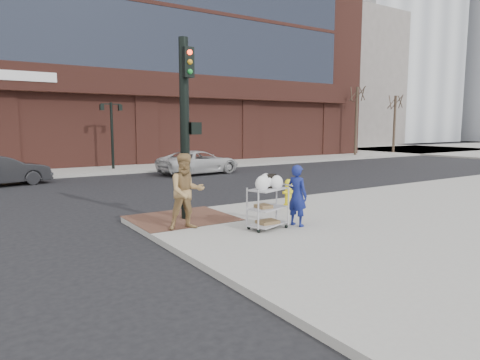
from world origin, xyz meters
TOP-DOWN VIEW (x-y plane):
  - ground at (0.00, 0.00)m, footprint 220.00×220.00m
  - sidewalk_far at (12.50, 32.00)m, footprint 65.00×36.00m
  - brick_curb_ramp at (-0.60, 0.90)m, footprint 2.80×2.40m
  - filler_block at (40.00, 38.00)m, footprint 14.00×20.00m
  - bare_tree_a at (24.00, 16.50)m, footprint 1.80×1.80m
  - bare_tree_b at (30.00, 17.00)m, footprint 1.80×1.80m
  - lamp_post at (2.00, 16.00)m, footprint 1.32×0.22m
  - traffic_signal_pole at (-0.48, 0.77)m, footprint 0.61×0.51m
  - woman_blue at (1.56, -1.59)m, footprint 0.51×0.66m
  - pedestrian_tan at (-1.02, -0.33)m, footprint 1.05×0.87m
  - minivan_white at (5.71, 11.80)m, footprint 5.08×2.80m
  - utility_cart at (0.71, -1.44)m, footprint 1.14×0.86m
  - fire_hydrant at (3.09, 0.61)m, footprint 0.43×0.30m

SIDE VIEW (x-z plane):
  - ground at x=0.00m, z-range 0.00..0.00m
  - sidewalk_far at x=12.50m, z-range 0.00..0.15m
  - brick_curb_ramp at x=-0.60m, z-range 0.15..0.16m
  - fire_hydrant at x=3.09m, z-range 0.16..1.06m
  - minivan_white at x=5.71m, z-range 0.00..1.35m
  - utility_cart at x=0.71m, z-range 0.08..1.49m
  - woman_blue at x=1.56m, z-range 0.15..1.77m
  - pedestrian_tan at x=-1.02m, z-range 0.15..2.09m
  - lamp_post at x=2.00m, z-range 0.62..4.62m
  - traffic_signal_pole at x=-0.48m, z-range 0.33..5.33m
  - bare_tree_b at x=30.00m, z-range 2.44..9.14m
  - bare_tree_a at x=24.00m, z-range 2.67..9.87m
  - filler_block at x=40.00m, z-range 0.00..18.00m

